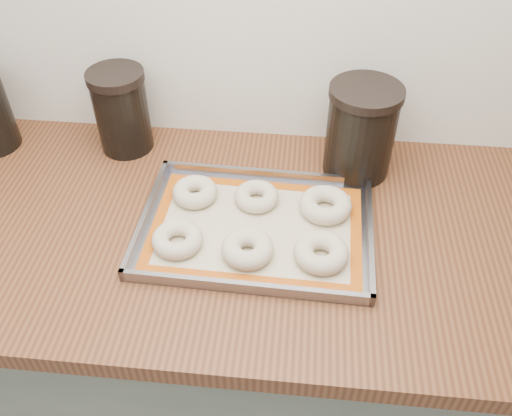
# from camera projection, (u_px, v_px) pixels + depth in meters

# --- Properties ---
(cabinet) EXTENTS (3.00, 0.65, 0.86)m
(cabinet) POSITION_uv_depth(u_px,v_px,m) (185.00, 347.00, 1.43)
(cabinet) COLOR slate
(cabinet) RESTS_ON floor
(countertop) EXTENTS (3.06, 0.68, 0.04)m
(countertop) POSITION_uv_depth(u_px,v_px,m) (166.00, 226.00, 1.13)
(countertop) COLOR brown
(countertop) RESTS_ON cabinet
(baking_tray) EXTENTS (0.47, 0.34, 0.03)m
(baking_tray) POSITION_uv_depth(u_px,v_px,m) (256.00, 227.00, 1.08)
(baking_tray) COLOR gray
(baking_tray) RESTS_ON countertop
(baking_mat) EXTENTS (0.43, 0.30, 0.00)m
(baking_mat) POSITION_uv_depth(u_px,v_px,m) (256.00, 228.00, 1.09)
(baking_mat) COLOR #C6B793
(baking_mat) RESTS_ON baking_tray
(bagel_front_left) EXTENTS (0.11, 0.11, 0.03)m
(bagel_front_left) POSITION_uv_depth(u_px,v_px,m) (177.00, 239.00, 1.04)
(bagel_front_left) COLOR beige
(bagel_front_left) RESTS_ON baking_mat
(bagel_front_mid) EXTENTS (0.10, 0.10, 0.04)m
(bagel_front_mid) POSITION_uv_depth(u_px,v_px,m) (248.00, 249.00, 1.02)
(bagel_front_mid) COLOR beige
(bagel_front_mid) RESTS_ON baking_mat
(bagel_front_right) EXTENTS (0.12, 0.12, 0.04)m
(bagel_front_right) POSITION_uv_depth(u_px,v_px,m) (321.00, 253.00, 1.01)
(bagel_front_right) COLOR beige
(bagel_front_right) RESTS_ON baking_mat
(bagel_back_left) EXTENTS (0.11, 0.11, 0.04)m
(bagel_back_left) POSITION_uv_depth(u_px,v_px,m) (195.00, 192.00, 1.14)
(bagel_back_left) COLOR beige
(bagel_back_left) RESTS_ON baking_mat
(bagel_back_mid) EXTENTS (0.12, 0.12, 0.03)m
(bagel_back_mid) POSITION_uv_depth(u_px,v_px,m) (257.00, 196.00, 1.13)
(bagel_back_mid) COLOR beige
(bagel_back_mid) RESTS_ON baking_mat
(bagel_back_right) EXTENTS (0.11, 0.11, 0.04)m
(bagel_back_right) POSITION_uv_depth(u_px,v_px,m) (325.00, 205.00, 1.11)
(bagel_back_right) COLOR beige
(bagel_back_right) RESTS_ON baking_mat
(canister_mid) EXTENTS (0.13, 0.13, 0.20)m
(canister_mid) POSITION_uv_depth(u_px,v_px,m) (122.00, 111.00, 1.23)
(canister_mid) COLOR black
(canister_mid) RESTS_ON countertop
(canister_right) EXTENTS (0.15, 0.15, 0.21)m
(canister_right) POSITION_uv_depth(u_px,v_px,m) (361.00, 130.00, 1.16)
(canister_right) COLOR black
(canister_right) RESTS_ON countertop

